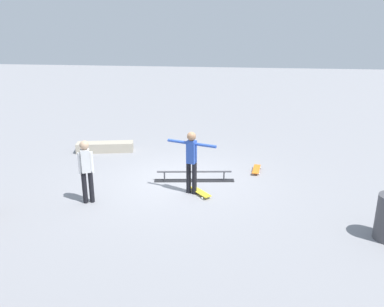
{
  "coord_description": "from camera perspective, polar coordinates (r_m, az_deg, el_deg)",
  "views": [
    {
      "loc": [
        -1.73,
        10.48,
        4.4
      ],
      "look_at": [
        -0.42,
        0.41,
        1.0
      ],
      "focal_mm": 37.08,
      "sensor_mm": 36.0,
      "label": 1
    }
  ],
  "objects": [
    {
      "name": "skateboard_main",
      "position": [
        10.61,
        1.14,
        -5.55
      ],
      "size": [
        0.67,
        0.74,
        0.09
      ],
      "rotation": [
        0.0,
        0.0,
        2.28
      ],
      "color": "yellow",
      "rests_on": "ground_plane"
    },
    {
      "name": "skater_main",
      "position": [
        10.35,
        -0.08,
        -0.69
      ],
      "size": [
        1.33,
        0.51,
        1.71
      ],
      "rotation": [
        0.0,
        0.0,
        2.82
      ],
      "color": "black",
      "rests_on": "ground_plane"
    },
    {
      "name": "ground_plane",
      "position": [
        11.49,
        -1.81,
        -4.0
      ],
      "size": [
        60.0,
        60.0,
        0.0
      ],
      "primitive_type": "plane",
      "color": "gray"
    },
    {
      "name": "grind_rail",
      "position": [
        11.47,
        0.32,
        -3.34
      ],
      "size": [
        2.32,
        0.56,
        0.31
      ],
      "rotation": [
        0.0,
        0.0,
        0.14
      ],
      "color": "black",
      "rests_on": "ground_plane"
    },
    {
      "name": "loose_skateboard_orange",
      "position": [
        12.34,
        9.24,
        -2.25
      ],
      "size": [
        0.33,
        0.82,
        0.09
      ],
      "rotation": [
        0.0,
        0.0,
        1.46
      ],
      "color": "orange",
      "rests_on": "ground_plane"
    },
    {
      "name": "skate_ledge",
      "position": [
        14.35,
        -12.39,
        0.93
      ],
      "size": [
        2.02,
        0.89,
        0.33
      ],
      "primitive_type": "cube",
      "rotation": [
        0.0,
        0.0,
        0.21
      ],
      "color": "#B2A893",
      "rests_on": "ground_plane"
    },
    {
      "name": "bystander_white_shirt",
      "position": [
        10.19,
        -14.97,
        -2.06
      ],
      "size": [
        0.37,
        0.26,
        1.64
      ],
      "rotation": [
        0.0,
        0.0,
        0.42
      ],
      "color": "black",
      "rests_on": "ground_plane"
    }
  ]
}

